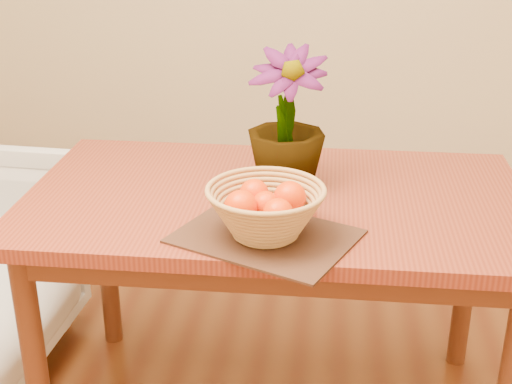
# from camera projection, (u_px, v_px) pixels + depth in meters

# --- Properties ---
(table) EXTENTS (1.40, 0.80, 0.75)m
(table) POSITION_uv_depth(u_px,v_px,m) (275.00, 222.00, 2.03)
(table) COLOR maroon
(table) RESTS_ON floor
(placemat) EXTENTS (0.50, 0.45, 0.01)m
(placemat) POSITION_uv_depth(u_px,v_px,m) (265.00, 236.00, 1.75)
(placemat) COLOR #3E2316
(placemat) RESTS_ON table
(wicker_basket) EXTENTS (0.29, 0.29, 0.12)m
(wicker_basket) POSITION_uv_depth(u_px,v_px,m) (266.00, 213.00, 1.72)
(wicker_basket) COLOR tan
(wicker_basket) RESTS_ON placemat
(orange_pile) EXTENTS (0.19, 0.18, 0.08)m
(orange_pile) POSITION_uv_depth(u_px,v_px,m) (266.00, 203.00, 1.71)
(orange_pile) COLOR #FC3504
(orange_pile) RESTS_ON wicker_basket
(potted_plant) EXTENTS (0.23, 0.23, 0.40)m
(potted_plant) POSITION_uv_depth(u_px,v_px,m) (286.00, 119.00, 1.98)
(potted_plant) COLOR #1D4413
(potted_plant) RESTS_ON table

